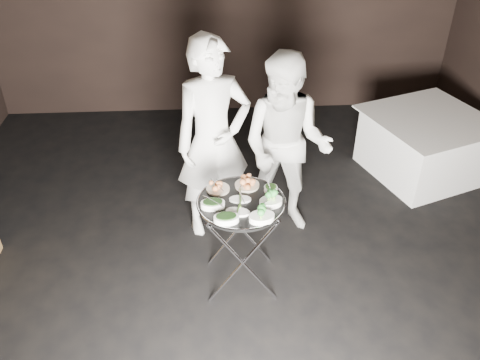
{
  "coord_description": "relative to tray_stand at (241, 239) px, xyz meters",
  "views": [
    {
      "loc": [
        -0.17,
        -2.99,
        3.2
      ],
      "look_at": [
        0.02,
        0.3,
        0.95
      ],
      "focal_mm": 38.0,
      "sensor_mm": 36.0,
      "label": 1
    }
  ],
  "objects": [
    {
      "name": "potato_plate_b",
      "position": [
        0.06,
        0.2,
        0.41
      ],
      "size": [
        0.2,
        0.2,
        0.07
      ],
      "rotation": [
        0.0,
        0.0,
        -0.32
      ],
      "color": "beige",
      "rests_on": "serving_tray"
    },
    {
      "name": "broccoli_bowl_b",
      "position": [
        0.14,
        -0.24,
        0.42
      ],
      "size": [
        0.21,
        0.17,
        0.08
      ],
      "rotation": [
        0.0,
        0.0,
        0.18
      ],
      "color": "white",
      "rests_on": "serving_tray"
    },
    {
      "name": "waiter_right",
      "position": [
        0.45,
        0.77,
        0.4
      ],
      "size": [
        1.03,
        0.93,
        1.75
      ],
      "primitive_type": "imported",
      "rotation": [
        0.0,
        0.0,
        -0.37
      ],
      "color": "silver",
      "rests_on": "floor"
    },
    {
      "name": "waiter_left",
      "position": [
        -0.2,
        0.77,
        0.49
      ],
      "size": [
        0.8,
        0.65,
        1.91
      ],
      "primitive_type": "imported",
      "rotation": [
        0.0,
        0.0,
        0.31
      ],
      "color": "silver",
      "rests_on": "floor"
    },
    {
      "name": "serving_tray",
      "position": [
        -0.0,
        0.0,
        0.37
      ],
      "size": [
        0.7,
        0.7,
        0.04
      ],
      "color": "black",
      "rests_on": "tray_stand"
    },
    {
      "name": "serving_utensils",
      "position": [
        0.02,
        0.07,
        0.43
      ],
      "size": [
        0.59,
        0.42,
        0.01
      ],
      "color": "silver",
      "rests_on": "serving_tray"
    },
    {
      "name": "tray_stand",
      "position": [
        0.0,
        0.0,
        0.0
      ],
      "size": [
        0.57,
        0.48,
        0.84
      ],
      "rotation": [
        0.0,
        0.0,
        -0.09
      ],
      "color": "silver",
      "rests_on": "floor"
    },
    {
      "name": "broccoli_bowl_a",
      "position": [
        0.22,
        -0.05,
        0.42
      ],
      "size": [
        0.21,
        0.18,
        0.08
      ],
      "rotation": [
        0.0,
        0.0,
        0.29
      ],
      "color": "white",
      "rests_on": "serving_tray"
    },
    {
      "name": "asparagus_plate_a",
      "position": [
        -0.01,
        0.02,
        0.4
      ],
      "size": [
        0.18,
        0.1,
        0.03
      ],
      "rotation": [
        0.0,
        0.0,
        -0.04
      ],
      "color": "white",
      "rests_on": "serving_tray"
    },
    {
      "name": "floor",
      "position": [
        -0.02,
        -0.15,
        -0.49
      ],
      "size": [
        6.0,
        7.0,
        0.05
      ],
      "primitive_type": "cube",
      "color": "black",
      "rests_on": "ground"
    },
    {
      "name": "spinach_bowl_a",
      "position": [
        -0.22,
        -0.06,
        0.42
      ],
      "size": [
        0.19,
        0.13,
        0.08
      ],
      "rotation": [
        0.0,
        0.0,
        0.04
      ],
      "color": "white",
      "rests_on": "serving_tray"
    },
    {
      "name": "asparagus_plate_b",
      "position": [
        -0.03,
        -0.14,
        0.4
      ],
      "size": [
        0.2,
        0.14,
        0.04
      ],
      "rotation": [
        0.0,
        0.0,
        -0.24
      ],
      "color": "white",
      "rests_on": "serving_tray"
    },
    {
      "name": "spinach_bowl_b",
      "position": [
        -0.12,
        -0.24,
        0.42
      ],
      "size": [
        0.19,
        0.13,
        0.08
      ],
      "rotation": [
        0.0,
        0.0,
        0.05
      ],
      "color": "white",
      "rests_on": "serving_tray"
    },
    {
      "name": "potato_plate_a",
      "position": [
        -0.18,
        0.17,
        0.41
      ],
      "size": [
        0.19,
        0.19,
        0.07
      ],
      "rotation": [
        0.0,
        0.0,
        0.23
      ],
      "color": "beige",
      "rests_on": "serving_tray"
    },
    {
      "name": "greens_bowl",
      "position": [
        0.24,
        0.13,
        0.41
      ],
      "size": [
        0.11,
        0.11,
        0.06
      ],
      "rotation": [
        0.0,
        0.0,
        -0.17
      ],
      "color": "white",
      "rests_on": "serving_tray"
    },
    {
      "name": "dining_table",
      "position": [
        2.14,
        1.59,
        -0.12
      ],
      "size": [
        1.2,
        1.2,
        0.69
      ],
      "rotation": [
        0.0,
        0.0,
        0.35
      ],
      "color": "white",
      "rests_on": "floor"
    }
  ]
}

